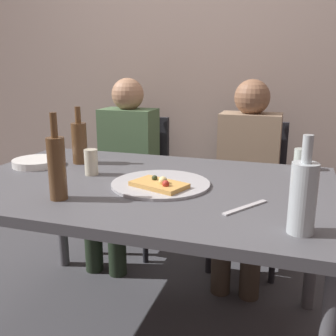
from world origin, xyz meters
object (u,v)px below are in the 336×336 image
(chair_right, at_px, (248,184))
(guest_in_sweater, at_px, (124,161))
(pizza_tray, at_px, (161,184))
(beer_bottle, at_px, (57,167))
(guest_in_beanie, at_px, (247,170))
(chair_left, at_px, (133,174))
(wine_bottle, at_px, (79,142))
(water_bottle, at_px, (303,196))
(plate_stack, at_px, (37,162))
(tumbler_near, at_px, (91,162))
(pizza_slice_last, at_px, (160,184))
(tumbler_far, at_px, (301,159))
(table_knife, at_px, (245,207))
(dining_table, at_px, (144,198))

(chair_right, distance_m, guest_in_sweater, 0.82)
(pizza_tray, relative_size, beer_bottle, 1.27)
(pizza_tray, bearing_deg, guest_in_beanie, 70.96)
(pizza_tray, xyz_separation_m, chair_left, (-0.53, 0.93, -0.25))
(beer_bottle, relative_size, guest_in_sweater, 0.28)
(wine_bottle, height_order, water_bottle, water_bottle)
(plate_stack, height_order, guest_in_beanie, guest_in_beanie)
(chair_left, bearing_deg, plate_stack, 77.77)
(tumbler_near, xyz_separation_m, guest_in_beanie, (0.63, 0.73, -0.17))
(pizza_slice_last, xyz_separation_m, tumbler_near, (-0.37, 0.12, 0.04))
(plate_stack, bearing_deg, water_bottle, -19.54)
(guest_in_sweater, bearing_deg, pizza_tray, 123.94)
(water_bottle, distance_m, tumbler_near, 0.99)
(chair_right, bearing_deg, chair_left, 0.00)
(tumbler_near, xyz_separation_m, guest_in_sweater, (-0.17, 0.73, -0.17))
(wine_bottle, xyz_separation_m, tumbler_far, (1.08, 0.22, -0.06))
(tumbler_near, bearing_deg, wine_bottle, 132.37)
(pizza_tray, relative_size, plate_stack, 1.76)
(guest_in_sweater, bearing_deg, guest_in_beanie, -180.00)
(pizza_tray, relative_size, water_bottle, 1.40)
(tumbler_near, bearing_deg, water_bottle, -22.74)
(water_bottle, distance_m, tumbler_far, 0.78)
(chair_left, relative_size, chair_right, 1.00)
(water_bottle, height_order, guest_in_beanie, guest_in_beanie)
(tumbler_far, bearing_deg, table_knife, -106.74)
(pizza_tray, bearing_deg, chair_right, 73.87)
(table_knife, xyz_separation_m, chair_left, (-0.90, 1.10, -0.24))
(pizza_tray, relative_size, guest_in_sweater, 0.36)
(wine_bottle, relative_size, plate_stack, 1.23)
(plate_stack, xyz_separation_m, table_knife, (1.08, -0.29, -0.01))
(water_bottle, bearing_deg, pizza_tray, 149.65)
(beer_bottle, bearing_deg, chair_left, 100.19)
(beer_bottle, height_order, tumbler_far, beer_bottle)
(dining_table, distance_m, guest_in_beanie, 0.84)
(pizza_slice_last, relative_size, tumbler_far, 2.45)
(plate_stack, bearing_deg, tumbler_near, -10.52)
(tumbler_far, height_order, guest_in_beanie, guest_in_beanie)
(tumbler_far, bearing_deg, chair_right, 120.99)
(water_bottle, height_order, tumbler_near, water_bottle)
(chair_right, relative_size, guest_in_beanie, 0.77)
(wine_bottle, bearing_deg, tumbler_far, 11.32)
(pizza_tray, xyz_separation_m, tumbler_near, (-0.36, 0.06, 0.05))
(tumbler_near, bearing_deg, plate_stack, 169.48)
(chair_left, relative_size, guest_in_beanie, 0.77)
(table_knife, height_order, chair_right, chair_right)
(dining_table, bearing_deg, water_bottle, -28.50)
(dining_table, distance_m, plate_stack, 0.63)
(dining_table, bearing_deg, beer_bottle, -126.49)
(pizza_tray, xyz_separation_m, chair_right, (0.27, 0.93, -0.25))
(dining_table, xyz_separation_m, tumbler_far, (0.64, 0.43, 0.12))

